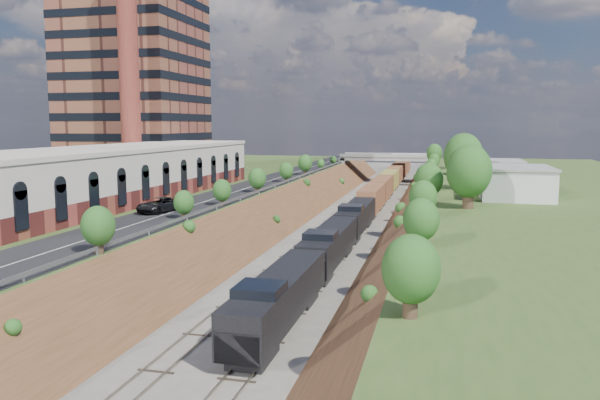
# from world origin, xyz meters

# --- Properties ---
(ground) EXTENTS (400.00, 400.00, 0.00)m
(ground) POSITION_xyz_m (0.00, 0.00, 0.00)
(ground) COLOR #6B665B
(ground) RESTS_ON ground
(platform_left) EXTENTS (44.00, 180.00, 5.00)m
(platform_left) POSITION_xyz_m (-33.00, 60.00, 2.50)
(platform_left) COLOR #3D5422
(platform_left) RESTS_ON ground
(platform_right) EXTENTS (44.00, 180.00, 5.00)m
(platform_right) POSITION_xyz_m (33.00, 60.00, 2.50)
(platform_right) COLOR #3D5422
(platform_right) RESTS_ON ground
(embankment_left) EXTENTS (10.00, 180.00, 10.00)m
(embankment_left) POSITION_xyz_m (-11.00, 60.00, 0.00)
(embankment_left) COLOR brown
(embankment_left) RESTS_ON ground
(embankment_right) EXTENTS (10.00, 180.00, 10.00)m
(embankment_right) POSITION_xyz_m (11.00, 60.00, 0.00)
(embankment_right) COLOR brown
(embankment_right) RESTS_ON ground
(rail_left_track) EXTENTS (1.58, 180.00, 0.18)m
(rail_left_track) POSITION_xyz_m (-2.60, 60.00, 0.09)
(rail_left_track) COLOR gray
(rail_left_track) RESTS_ON ground
(rail_right_track) EXTENTS (1.58, 180.00, 0.18)m
(rail_right_track) POSITION_xyz_m (2.60, 60.00, 0.09)
(rail_right_track) COLOR gray
(rail_right_track) RESTS_ON ground
(road) EXTENTS (8.00, 180.00, 0.10)m
(road) POSITION_xyz_m (-15.50, 60.00, 5.05)
(road) COLOR black
(road) RESTS_ON platform_left
(guardrail) EXTENTS (0.10, 171.00, 0.70)m
(guardrail) POSITION_xyz_m (-11.40, 59.80, 5.55)
(guardrail) COLOR #99999E
(guardrail) RESTS_ON platform_left
(commercial_building) EXTENTS (14.30, 62.30, 7.00)m
(commercial_building) POSITION_xyz_m (-28.00, 38.00, 8.51)
(commercial_building) COLOR maroon
(commercial_building) RESTS_ON platform_left
(highrise_tower) EXTENTS (22.00, 22.00, 53.90)m
(highrise_tower) POSITION_xyz_m (-44.00, 72.00, 32.88)
(highrise_tower) COLOR brown
(highrise_tower) RESTS_ON platform_left
(smokestack) EXTENTS (3.20, 3.20, 40.00)m
(smokestack) POSITION_xyz_m (-36.00, 56.00, 25.00)
(smokestack) COLOR maroon
(smokestack) RESTS_ON platform_left
(overpass) EXTENTS (24.50, 8.30, 7.40)m
(overpass) POSITION_xyz_m (0.00, 122.00, 4.92)
(overpass) COLOR gray
(overpass) RESTS_ON ground
(white_building_near) EXTENTS (9.00, 12.00, 4.00)m
(white_building_near) POSITION_xyz_m (23.50, 52.00, 7.00)
(white_building_near) COLOR silver
(white_building_near) RESTS_ON platform_right
(white_building_far) EXTENTS (8.00, 10.00, 3.60)m
(white_building_far) POSITION_xyz_m (23.00, 74.00, 6.80)
(white_building_far) COLOR silver
(white_building_far) RESTS_ON platform_right
(tree_right_large) EXTENTS (5.25, 5.25, 7.61)m
(tree_right_large) POSITION_xyz_m (17.00, 40.00, 9.38)
(tree_right_large) COLOR #473323
(tree_right_large) RESTS_ON platform_right
(tree_left_crest) EXTENTS (2.45, 2.45, 3.55)m
(tree_left_crest) POSITION_xyz_m (-11.80, 20.00, 7.04)
(tree_left_crest) COLOR #473323
(tree_left_crest) RESTS_ON platform_left
(freight_train) EXTENTS (3.08, 156.78, 4.59)m
(freight_train) POSITION_xyz_m (2.60, 80.72, 2.63)
(freight_train) COLOR black
(freight_train) RESTS_ON ground
(suv) EXTENTS (4.30, 6.48, 1.65)m
(suv) POSITION_xyz_m (-16.85, 28.25, 5.93)
(suv) COLOR black
(suv) RESTS_ON road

